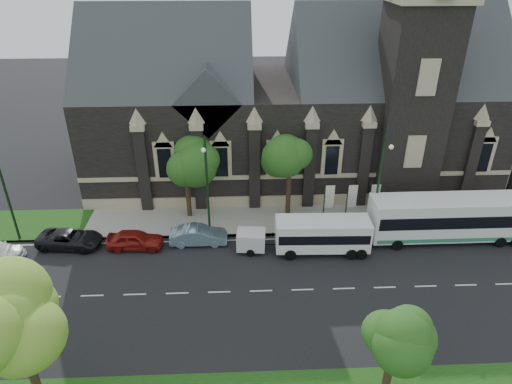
{
  "coord_description": "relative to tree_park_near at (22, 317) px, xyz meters",
  "views": [
    {
      "loc": [
        -1.42,
        -25.08,
        21.66
      ],
      "look_at": [
        -0.11,
        6.0,
        4.85
      ],
      "focal_mm": 31.67,
      "sensor_mm": 36.0,
      "label": 1
    }
  ],
  "objects": [
    {
      "name": "sidewalk",
      "position": [
        11.77,
        18.27,
        -6.34
      ],
      "size": [
        80.0,
        5.0,
        0.15
      ],
      "primitive_type": "cube",
      "color": "#9B978D",
      "rests_on": "ground"
    },
    {
      "name": "car_far_black",
      "position": [
        -3.61,
        14.97,
        -5.69
      ],
      "size": [
        5.43,
        2.96,
        1.44
      ],
      "primitive_type": "imported",
      "rotation": [
        0.0,
        0.0,
        1.46
      ],
      "color": "black",
      "rests_on": "ground"
    },
    {
      "name": "banner_flag_center",
      "position": [
        20.06,
        17.77,
        -4.03
      ],
      "size": [
        0.9,
        0.1,
        4.0
      ],
      "color": "black",
      "rests_on": "ground"
    },
    {
      "name": "sedan",
      "position": [
        6.91,
        14.97,
        -5.64
      ],
      "size": [
        4.72,
        1.68,
        1.55
      ],
      "primitive_type": "imported",
      "rotation": [
        0.0,
        0.0,
        1.58
      ],
      "color": "#7A9AB0",
      "rests_on": "ground"
    },
    {
      "name": "ground",
      "position": [
        11.77,
        8.77,
        -6.42
      ],
      "size": [
        160.0,
        160.0,
        0.0
      ],
      "primitive_type": "plane",
      "color": "black",
      "rests_on": "ground"
    },
    {
      "name": "tree_walk_right",
      "position": [
        14.98,
        19.48,
        -0.6
      ],
      "size": [
        4.08,
        4.08,
        7.8
      ],
      "color": "black",
      "rests_on": "ground"
    },
    {
      "name": "tree_walk_left",
      "position": [
        5.97,
        19.47,
        -0.68
      ],
      "size": [
        3.91,
        3.91,
        7.64
      ],
      "color": "black",
      "rests_on": "ground"
    },
    {
      "name": "street_lamp_far",
      "position": [
        -8.23,
        15.86,
        -1.3
      ],
      "size": [
        0.36,
        1.88,
        9.0
      ],
      "color": "black",
      "rests_on": "ground"
    },
    {
      "name": "banner_flag_left",
      "position": [
        18.06,
        17.77,
        -4.03
      ],
      "size": [
        0.9,
        0.1,
        4.0
      ],
      "color": "black",
      "rests_on": "ground"
    },
    {
      "name": "tree_park_east",
      "position": [
        17.95,
        -0.55,
        -1.8
      ],
      "size": [
        3.4,
        3.4,
        6.28
      ],
      "color": "black",
      "rests_on": "ground"
    },
    {
      "name": "car_far_red",
      "position": [
        1.77,
        14.54,
        -5.64
      ],
      "size": [
        4.65,
        2.03,
        1.56
      ],
      "primitive_type": "imported",
      "rotation": [
        0.0,
        0.0,
        1.53
      ],
      "color": "maroon",
      "rests_on": "ground"
    },
    {
      "name": "museum",
      "position": [
        16.89,
        27.55,
        1.75
      ],
      "size": [
        40.0,
        17.7,
        29.9
      ],
      "color": "black",
      "rests_on": "ground"
    },
    {
      "name": "shuttle_bus",
      "position": [
        16.92,
        13.47,
        -4.76
      ],
      "size": [
        7.5,
        2.79,
        2.87
      ],
      "rotation": [
        0.0,
        0.0,
        -0.03
      ],
      "color": "white",
      "rests_on": "ground"
    },
    {
      "name": "banner_flag_right",
      "position": [
        22.06,
        17.77,
        -4.03
      ],
      "size": [
        0.9,
        0.1,
        4.0
      ],
      "color": "black",
      "rests_on": "ground"
    },
    {
      "name": "box_trailer",
      "position": [
        11.22,
        13.8,
        -5.43
      ],
      "size": [
        3.33,
        1.96,
        1.74
      ],
      "rotation": [
        0.0,
        0.0,
        -0.1
      ],
      "color": "silver",
      "rests_on": "ground"
    },
    {
      "name": "street_lamp_mid",
      "position": [
        7.77,
        15.86,
        -1.3
      ],
      "size": [
        0.36,
        1.88,
        9.0
      ],
      "color": "black",
      "rests_on": "ground"
    },
    {
      "name": "tour_coach",
      "position": [
        27.73,
        14.75,
        -4.33
      ],
      "size": [
        13.2,
        3.06,
        3.85
      ],
      "rotation": [
        0.0,
        0.0,
        0.0
      ],
      "color": "white",
      "rests_on": "ground"
    },
    {
      "name": "tree_park_near",
      "position": [
        0.0,
        0.0,
        0.0
      ],
      "size": [
        4.42,
        4.42,
        8.56
      ],
      "color": "black",
      "rests_on": "ground"
    },
    {
      "name": "street_lamp_near",
      "position": [
        21.77,
        15.86,
        -1.3
      ],
      "size": [
        0.36,
        1.88,
        9.0
      ],
      "color": "black",
      "rests_on": "ground"
    }
  ]
}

